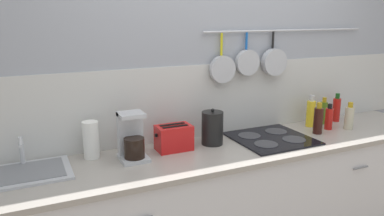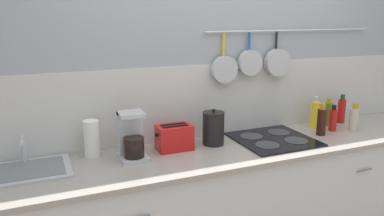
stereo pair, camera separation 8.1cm
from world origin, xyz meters
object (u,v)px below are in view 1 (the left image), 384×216
(bottle_olive_oil, at_px, (349,117))
(bottle_hot_sauce, at_px, (329,118))
(bottle_vinegar, at_px, (318,120))
(bottle_sesame_oil, at_px, (323,112))
(toaster, at_px, (174,138))
(paper_towel_roll, at_px, (91,140))
(coffee_maker, at_px, (132,140))
(kettle, at_px, (212,128))
(bottle_dish_soap, at_px, (336,109))
(bottle_cooking_wine, at_px, (311,113))

(bottle_olive_oil, bearing_deg, bottle_hot_sauce, 156.58)
(bottle_vinegar, height_order, bottle_sesame_oil, bottle_vinegar)
(toaster, height_order, bottle_olive_oil, bottle_olive_oil)
(bottle_sesame_oil, bearing_deg, bottle_hot_sauce, -118.03)
(paper_towel_roll, height_order, coffee_maker, coffee_maker)
(toaster, relative_size, kettle, 0.98)
(paper_towel_roll, xyz_separation_m, bottle_dish_soap, (2.06, -0.02, -0.01))
(bottle_hot_sauce, height_order, bottle_sesame_oil, bottle_sesame_oil)
(paper_towel_roll, distance_m, bottle_vinegar, 1.69)
(bottle_sesame_oil, xyz_separation_m, bottle_olive_oil, (0.08, -0.20, -0.00))
(bottle_sesame_oil, bearing_deg, bottle_cooking_wine, -174.85)
(paper_towel_roll, relative_size, bottle_cooking_wine, 0.93)
(paper_towel_roll, xyz_separation_m, kettle, (0.82, -0.09, -0.00))
(toaster, bearing_deg, bottle_sesame_oil, 2.29)
(kettle, height_order, bottle_olive_oil, kettle)
(bottle_hot_sauce, distance_m, bottle_dish_soap, 0.27)
(bottle_vinegar, bearing_deg, bottle_olive_oil, -2.94)
(bottle_cooking_wine, height_order, bottle_olive_oil, bottle_cooking_wine)
(bottle_hot_sauce, xyz_separation_m, bottle_dish_soap, (0.23, 0.15, 0.02))
(bottle_sesame_oil, bearing_deg, bottle_vinegar, -141.41)
(paper_towel_roll, distance_m, toaster, 0.54)
(bottle_cooking_wine, distance_m, bottle_hot_sauce, 0.15)
(bottle_vinegar, height_order, bottle_olive_oil, bottle_vinegar)
(toaster, xyz_separation_m, bottle_hot_sauce, (1.30, -0.08, 0.01))
(bottle_vinegar, bearing_deg, bottle_hot_sauce, 17.04)
(coffee_maker, distance_m, bottle_hot_sauce, 1.60)
(kettle, bearing_deg, bottle_cooking_wine, 2.75)
(bottle_cooking_wine, xyz_separation_m, bottle_dish_soap, (0.31, 0.03, -0.01))
(bottle_olive_oil, bearing_deg, bottle_dish_soap, 69.76)
(bottle_hot_sauce, distance_m, bottle_olive_oil, 0.16)
(paper_towel_roll, bearing_deg, kettle, -6.30)
(bottle_dish_soap, bearing_deg, coffee_maker, -176.70)
(coffee_maker, relative_size, bottle_vinegar, 1.24)
(bottle_vinegar, bearing_deg, paper_towel_roll, 172.56)
(coffee_maker, xyz_separation_m, toaster, (0.30, 0.04, -0.04))
(bottle_vinegar, distance_m, bottle_cooking_wine, 0.19)
(bottle_vinegar, bearing_deg, bottle_dish_soap, 27.11)
(bottle_vinegar, relative_size, bottle_sesame_oil, 1.09)
(toaster, xyz_separation_m, bottle_cooking_wine, (1.22, 0.04, 0.03))
(bottle_sesame_oil, bearing_deg, toaster, -177.71)
(paper_towel_roll, relative_size, bottle_sesame_oil, 1.07)
(coffee_maker, distance_m, bottle_olive_oil, 1.75)
(coffee_maker, height_order, toaster, coffee_maker)
(bottle_hot_sauce, bearing_deg, toaster, 176.41)
(bottle_olive_oil, height_order, bottle_dish_soap, bottle_dish_soap)
(kettle, bearing_deg, bottle_hot_sauce, -4.44)
(toaster, bearing_deg, bottle_dish_soap, 2.56)
(bottle_olive_oil, bearing_deg, bottle_cooking_wine, 140.45)
(toaster, bearing_deg, bottle_cooking_wine, 1.94)
(toaster, bearing_deg, bottle_olive_oil, -5.77)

